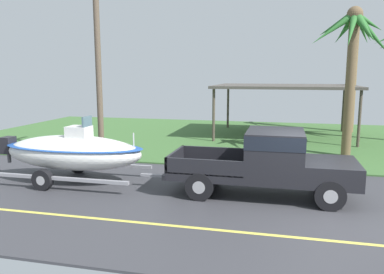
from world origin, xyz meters
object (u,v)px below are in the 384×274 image
(pickup_truck_towing, at_px, (273,160))
(palm_tree_near_left, at_px, (355,46))
(carport_awning, at_px, (285,87))
(utility_pole, at_px, (98,61))
(boat_on_trailer, at_px, (73,152))
(palm_tree_far_left, at_px, (352,47))

(pickup_truck_towing, height_order, palm_tree_near_left, palm_tree_near_left)
(carport_awning, distance_m, utility_pole, 10.57)
(boat_on_trailer, bearing_deg, carport_awning, 58.66)
(boat_on_trailer, distance_m, palm_tree_far_left, 11.63)
(palm_tree_far_left, xyz_separation_m, utility_pole, (-10.01, -2.58, -0.56))
(carport_awning, distance_m, palm_tree_near_left, 5.27)
(boat_on_trailer, bearing_deg, palm_tree_far_left, 33.14)
(palm_tree_near_left, distance_m, utility_pole, 15.18)
(pickup_truck_towing, height_order, boat_on_trailer, boat_on_trailer)
(palm_tree_far_left, distance_m, utility_pole, 10.36)
(boat_on_trailer, bearing_deg, palm_tree_near_left, 51.90)
(boat_on_trailer, distance_m, palm_tree_near_left, 17.65)
(pickup_truck_towing, xyz_separation_m, boat_on_trailer, (-6.40, -0.00, -0.06))
(boat_on_trailer, xyz_separation_m, palm_tree_far_left, (9.27, 6.05, 3.57))
(pickup_truck_towing, height_order, utility_pole, utility_pole)
(pickup_truck_towing, bearing_deg, boat_on_trailer, -180.00)
(palm_tree_near_left, relative_size, palm_tree_far_left, 1.16)
(palm_tree_far_left, bearing_deg, utility_pole, -165.53)
(pickup_truck_towing, relative_size, carport_awning, 0.73)
(boat_on_trailer, xyz_separation_m, carport_awning, (6.65, 10.92, 1.78))
(pickup_truck_towing, distance_m, boat_on_trailer, 6.40)
(boat_on_trailer, height_order, palm_tree_far_left, palm_tree_far_left)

